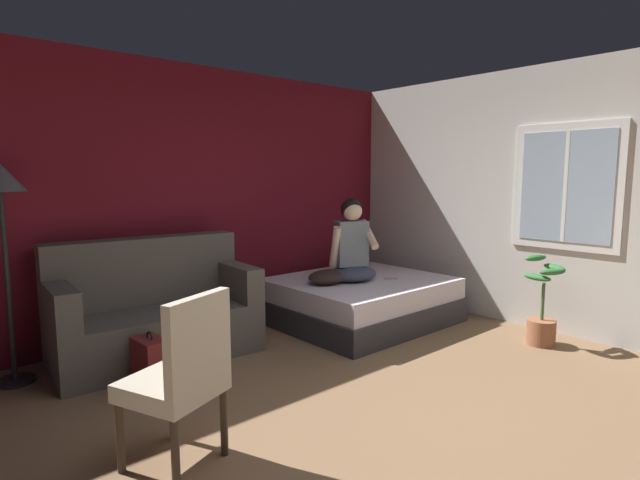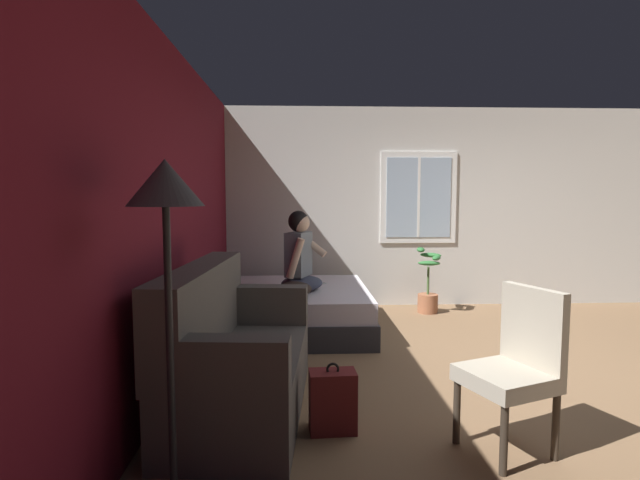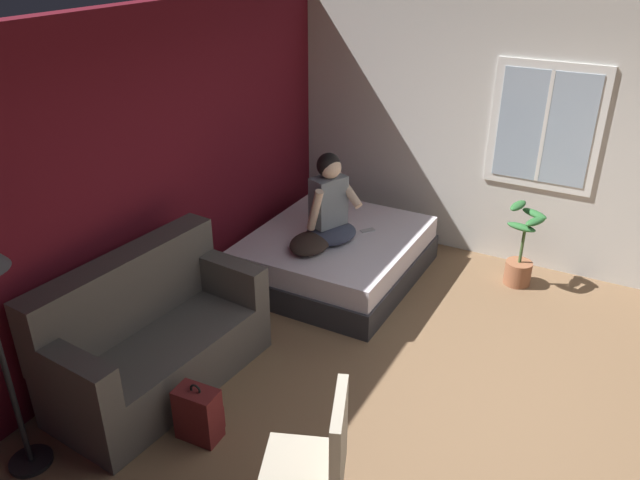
{
  "view_description": "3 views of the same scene",
  "coord_description": "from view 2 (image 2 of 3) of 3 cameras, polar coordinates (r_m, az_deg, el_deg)",
  "views": [
    {
      "loc": [
        -2.38,
        -1.68,
        1.6
      ],
      "look_at": [
        0.78,
        1.9,
        0.98
      ],
      "focal_mm": 28.0,
      "sensor_mm": 36.0,
      "label": 1
    },
    {
      "loc": [
        -4.07,
        2.04,
        1.54
      ],
      "look_at": [
        0.45,
        1.84,
        1.12
      ],
      "focal_mm": 28.0,
      "sensor_mm": 36.0,
      "label": 2
    },
    {
      "loc": [
        -3.46,
        -0.49,
        3.2
      ],
      "look_at": [
        0.75,
        1.8,
        0.79
      ],
      "focal_mm": 35.0,
      "sensor_mm": 36.0,
      "label": 3
    }
  ],
  "objects": [
    {
      "name": "throw_pillow",
      "position": [
        5.23,
        -2.94,
        -5.59
      ],
      "size": [
        0.52,
        0.41,
        0.14
      ],
      "primitive_type": "ellipsoid",
      "rotation": [
        0.0,
        0.0,
        0.11
      ],
      "color": "#2D231E",
      "rests_on": "bed"
    },
    {
      "name": "ground_plane",
      "position": [
        4.81,
        23.45,
        -13.79
      ],
      "size": [
        40.0,
        40.0,
        0.0
      ],
      "primitive_type": "plane",
      "color": "brown"
    },
    {
      "name": "person_seated",
      "position": [
        5.45,
        -2.28,
        -2.09
      ],
      "size": [
        0.65,
        0.61,
        0.88
      ],
      "color": "#383D51",
      "rests_on": "bed"
    },
    {
      "name": "wall_side_with_window",
      "position": [
        7.13,
        14.08,
        3.65
      ],
      "size": [
        0.19,
        7.42,
        2.7
      ],
      "color": "silver",
      "rests_on": "ground"
    },
    {
      "name": "couch",
      "position": [
        3.65,
        -9.97,
        -13.06
      ],
      "size": [
        1.76,
        0.95,
        1.04
      ],
      "color": "#514C47",
      "rests_on": "ground"
    },
    {
      "name": "wall_back_accent",
      "position": [
        4.21,
        -16.98,
        2.52
      ],
      "size": [
        10.37,
        0.16,
        2.7
      ],
      "primitive_type": "cube",
      "color": "maroon",
      "rests_on": "ground"
    },
    {
      "name": "potted_plant",
      "position": [
        6.63,
        12.25,
        -5.56
      ],
      "size": [
        0.39,
        0.37,
        0.85
      ],
      "color": "#995B3D",
      "rests_on": "ground"
    },
    {
      "name": "side_chair",
      "position": [
        3.27,
        21.45,
        -12.97
      ],
      "size": [
        0.6,
        0.6,
        0.98
      ],
      "color": "#382D23",
      "rests_on": "ground"
    },
    {
      "name": "floor_lamp",
      "position": [
        2.45,
        -17.18,
        2.53
      ],
      "size": [
        0.36,
        0.36,
        1.7
      ],
      "color": "black",
      "rests_on": "ground"
    },
    {
      "name": "backpack",
      "position": [
        3.4,
        1.44,
        -18.01
      ],
      "size": [
        0.25,
        0.31,
        0.46
      ],
      "color": "maroon",
      "rests_on": "ground"
    },
    {
      "name": "cell_phone",
      "position": [
        5.87,
        0.09,
        -5.03
      ],
      "size": [
        0.16,
        0.14,
        0.01
      ],
      "primitive_type": "cube",
      "rotation": [
        0.0,
        0.0,
        0.92
      ],
      "color": "#B7B7BC",
      "rests_on": "bed"
    },
    {
      "name": "bed",
      "position": [
        5.71,
        -2.3,
        -7.88
      ],
      "size": [
        1.78,
        1.55,
        0.48
      ],
      "color": "#2D2D33",
      "rests_on": "ground"
    }
  ]
}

